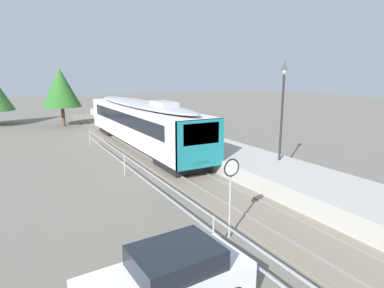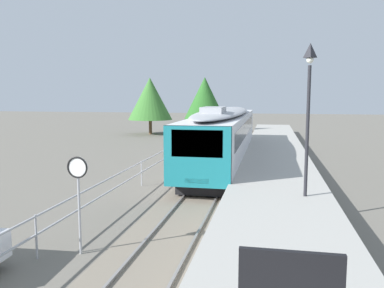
{
  "view_description": "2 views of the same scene",
  "coord_description": "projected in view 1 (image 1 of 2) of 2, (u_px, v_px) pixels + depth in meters",
  "views": [
    {
      "loc": [
        -8.27,
        4.45,
        5.4
      ],
      "look_at": [
        0.0,
        19.27,
        1.8
      ],
      "focal_mm": 29.75,
      "sensor_mm": 36.0,
      "label": 1
    },
    {
      "loc": [
        2.91,
        2.66,
        4.47
      ],
      "look_at": [
        -1.0,
        22.27,
        2.0
      ],
      "focal_mm": 36.87,
      "sensor_mm": 36.0,
      "label": 2
    }
  ],
  "objects": [
    {
      "name": "ground_plane",
      "position": [
        125.0,
        171.0,
        18.62
      ],
      "size": [
        160.0,
        160.0,
        0.0
      ],
      "primitive_type": "plane",
      "color": "#6B665B"
    },
    {
      "name": "track_rails",
      "position": [
        171.0,
        164.0,
        20.05
      ],
      "size": [
        3.2,
        60.0,
        0.14
      ],
      "color": "slate",
      "rests_on": "ground"
    },
    {
      "name": "commuter_train",
      "position": [
        140.0,
        120.0,
        24.29
      ],
      "size": [
        2.82,
        18.65,
        3.74
      ],
      "color": "silver",
      "rests_on": "track_rails"
    },
    {
      "name": "station_platform",
      "position": [
        214.0,
        151.0,
        21.51
      ],
      "size": [
        3.9,
        60.0,
        0.9
      ],
      "primitive_type": "cube",
      "color": "#A8A59E",
      "rests_on": "ground"
    },
    {
      "name": "platform_lamp_mid_platform",
      "position": [
        283.0,
        92.0,
        16.74
      ],
      "size": [
        0.34,
        0.34,
        5.35
      ],
      "color": "#232328",
      "rests_on": "station_platform"
    },
    {
      "name": "speed_limit_sign",
      "position": [
        231.0,
        179.0,
        10.44
      ],
      "size": [
        0.61,
        0.1,
        2.81
      ],
      "color": "#9EA0A5",
      "rests_on": "ground"
    },
    {
      "name": "carpark_fence",
      "position": [
        213.0,
        226.0,
        9.75
      ],
      "size": [
        0.06,
        36.06,
        1.25
      ],
      "color": "#9EA0A5",
      "rests_on": "ground"
    },
    {
      "name": "parked_hatchback_white",
      "position": [
        168.0,
        279.0,
        7.39
      ],
      "size": [
        4.1,
        1.99,
        1.53
      ],
      "color": "white",
      "rests_on": "ground"
    },
    {
      "name": "tree_behind_carpark",
      "position": [
        61.0,
        88.0,
        34.63
      ],
      "size": [
        4.12,
        4.12,
        6.31
      ],
      "color": "brown",
      "rests_on": "ground"
    }
  ]
}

